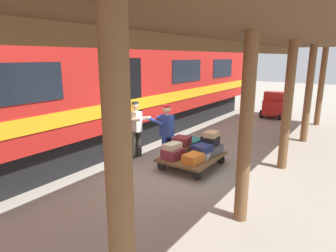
{
  "coord_description": "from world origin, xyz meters",
  "views": [
    {
      "loc": [
        -3.78,
        6.29,
        2.98
      ],
      "look_at": [
        0.51,
        0.12,
        1.15
      ],
      "focal_mm": 30.41,
      "sensor_mm": 36.0,
      "label": 1
    }
  ],
  "objects": [
    {
      "name": "suitcase_tan_vintage",
      "position": [
        -0.4,
        -0.68,
        0.88
      ],
      "size": [
        0.34,
        0.44,
        0.15
      ],
      "primitive_type": "cube",
      "rotation": [
        0.0,
        0.0,
        0.05
      ],
      "color": "tan",
      "rests_on": "suitcase_black_hardshell"
    },
    {
      "name": "porter_in_overalls",
      "position": [
        0.66,
        -0.0,
        0.93
      ],
      "size": [
        0.69,
        0.46,
        1.7
      ],
      "color": "navy",
      "rests_on": "ground_plane"
    },
    {
      "name": "train_car",
      "position": [
        3.5,
        0.0,
        2.06
      ],
      "size": [
        3.02,
        18.9,
        4.0
      ],
      "color": "#B21E19",
      "rests_on": "ground_plane"
    },
    {
      "name": "suitcase_navy_fabric",
      "position": [
        -0.38,
        -0.21,
        0.6
      ],
      "size": [
        0.5,
        0.54,
        0.18
      ],
      "primitive_type": "cube",
      "rotation": [
        0.0,
        0.0,
        -0.19
      ],
      "color": "navy",
      "rests_on": "suitcase_gray_aluminum"
    },
    {
      "name": "suitcase_brown_leather",
      "position": [
        0.22,
        -0.18,
        0.46
      ],
      "size": [
        0.53,
        0.6,
        0.24
      ],
      "primitive_type": "cube",
      "rotation": [
        0.0,
        0.0,
        0.06
      ],
      "color": "brown",
      "rests_on": "luggage_cart"
    },
    {
      "name": "suitcase_black_hardshell",
      "position": [
        -0.37,
        -0.68,
        0.69
      ],
      "size": [
        0.43,
        0.41,
        0.24
      ],
      "primitive_type": "cube",
      "rotation": [
        0.0,
        0.0,
        0.02
      ],
      "color": "black",
      "rests_on": "suitcase_slate_roller"
    },
    {
      "name": "suitcase_maroon_trunk",
      "position": [
        0.24,
        -0.17,
        0.7
      ],
      "size": [
        0.49,
        0.46,
        0.24
      ],
      "primitive_type": "cube",
      "rotation": [
        0.0,
        0.0,
        0.15
      ],
      "color": "maroon",
      "rests_on": "suitcase_brown_leather"
    },
    {
      "name": "suitcase_slate_roller",
      "position": [
        -0.39,
        -0.65,
        0.46
      ],
      "size": [
        0.58,
        0.68,
        0.23
      ],
      "primitive_type": "cube",
      "rotation": [
        0.0,
        0.0,
        -0.13
      ],
      "color": "#4C515B",
      "rests_on": "luggage_cart"
    },
    {
      "name": "suitcase_gray_aluminum",
      "position": [
        -0.39,
        -0.18,
        0.42
      ],
      "size": [
        0.48,
        0.53,
        0.17
      ],
      "primitive_type": "cube",
      "rotation": [
        0.0,
        0.0,
        0.13
      ],
      "color": "#9EA0A5",
      "rests_on": "luggage_cart"
    },
    {
      "name": "suitcase_teal_softside",
      "position": [
        0.22,
        -0.65,
        0.49
      ],
      "size": [
        0.58,
        0.7,
        0.3
      ],
      "primitive_type": "cube",
      "rotation": [
        0.0,
        0.0,
        -0.14
      ],
      "color": "#1E666B",
      "rests_on": "luggage_cart"
    },
    {
      "name": "suitcase_burgundy_valise",
      "position": [
        0.22,
        0.29,
        0.47
      ],
      "size": [
        0.47,
        0.61,
        0.26
      ],
      "primitive_type": "cube",
      "rotation": [
        0.0,
        0.0,
        -0.07
      ],
      "color": "maroon",
      "rests_on": "luggage_cart"
    },
    {
      "name": "luggage_cart",
      "position": [
        -0.09,
        -0.18,
        0.29
      ],
      "size": [
        1.36,
        1.7,
        0.34
      ],
      "color": "brown",
      "rests_on": "ground_plane"
    },
    {
      "name": "ground_plane",
      "position": [
        0.0,
        0.0,
        0.0
      ],
      "size": [
        60.0,
        60.0,
        0.0
      ],
      "primitive_type": "plane",
      "color": "gray"
    },
    {
      "name": "baggage_tug",
      "position": [
        -0.08,
        -8.43,
        0.63
      ],
      "size": [
        1.43,
        1.89,
        1.3
      ],
      "color": "#B21E19",
      "rests_on": "ground_plane"
    },
    {
      "name": "platform_canopy",
      "position": [
        -2.08,
        0.0,
        3.26
      ],
      "size": [
        3.2,
        16.38,
        3.56
      ],
      "color": "brown",
      "rests_on": "ground_plane"
    },
    {
      "name": "porter_by_door",
      "position": [
        1.7,
        0.08,
        0.93
      ],
      "size": [
        0.72,
        0.52,
        1.7
      ],
      "color": "#332D28",
      "rests_on": "ground_plane"
    },
    {
      "name": "suitcase_cream_canvas",
      "position": [
        0.26,
        0.29,
        0.67
      ],
      "size": [
        0.35,
        0.53,
        0.15
      ],
      "primitive_type": "cube",
      "rotation": [
        0.0,
        0.0,
        -0.09
      ],
      "color": "beige",
      "rests_on": "suitcase_burgundy_valise"
    },
    {
      "name": "suitcase_orange_carryall",
      "position": [
        -0.39,
        0.29,
        0.46
      ],
      "size": [
        0.41,
        0.55,
        0.23
      ],
      "primitive_type": "cube",
      "rotation": [
        0.0,
        0.0,
        -0.09
      ],
      "color": "#CC6B23",
      "rests_on": "luggage_cart"
    }
  ]
}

